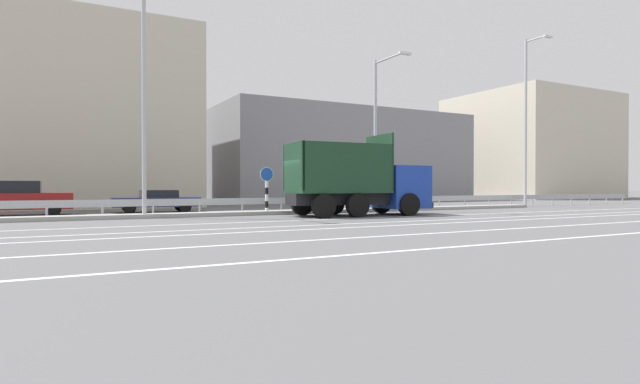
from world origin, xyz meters
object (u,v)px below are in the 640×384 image
at_px(street_lamp_3, 527,116).
at_px(median_road_sign, 267,190).
at_px(dump_truck, 372,188).
at_px(street_lamp_1, 145,85).
at_px(street_lamp_2, 378,126).
at_px(parked_car_2, 22,198).
at_px(parked_car_3, 157,200).

bearing_deg(street_lamp_3, median_road_sign, 179.74).
height_order(dump_truck, median_road_sign, dump_truck).
xyz_separation_m(dump_truck, street_lamp_3, (13.97, 2.69, 4.64)).
bearing_deg(street_lamp_1, median_road_sign, 3.16).
xyz_separation_m(median_road_sign, street_lamp_1, (-5.62, -0.31, 4.43)).
relative_size(street_lamp_1, street_lamp_2, 1.24).
xyz_separation_m(street_lamp_2, parked_car_2, (-16.57, 4.74, -3.81)).
relative_size(dump_truck, street_lamp_1, 0.68).
distance_m(dump_truck, median_road_sign, 5.03).
bearing_deg(median_road_sign, parked_car_3, 133.03).
bearing_deg(street_lamp_1, parked_car_2, 134.60).
relative_size(dump_truck, parked_car_2, 1.62).
bearing_deg(parked_car_2, parked_car_3, 92.57).
bearing_deg(street_lamp_2, street_lamp_3, 1.03).
bearing_deg(parked_car_3, dump_truck, -127.24).
xyz_separation_m(median_road_sign, parked_car_3, (-4.28, 4.59, -0.56)).
distance_m(street_lamp_1, street_lamp_3, 23.79).
distance_m(median_road_sign, street_lamp_2, 7.14).
relative_size(street_lamp_1, parked_car_3, 2.28).
distance_m(parked_car_2, parked_car_3, 6.03).
bearing_deg(median_road_sign, street_lamp_1, -176.84).
bearing_deg(street_lamp_3, parked_car_3, 168.25).
height_order(median_road_sign, street_lamp_1, street_lamp_1).
height_order(median_road_sign, street_lamp_2, street_lamp_2).
distance_m(dump_truck, parked_car_2, 16.21).
bearing_deg(street_lamp_3, street_lamp_1, -179.45).
bearing_deg(street_lamp_3, parked_car_2, 170.96).
relative_size(street_lamp_2, parked_car_3, 1.83).
bearing_deg(street_lamp_3, street_lamp_2, -178.97).
distance_m(median_road_sign, street_lamp_3, 18.77).
bearing_deg(dump_truck, street_lamp_3, 104.84).
relative_size(median_road_sign, parked_car_2, 0.54).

